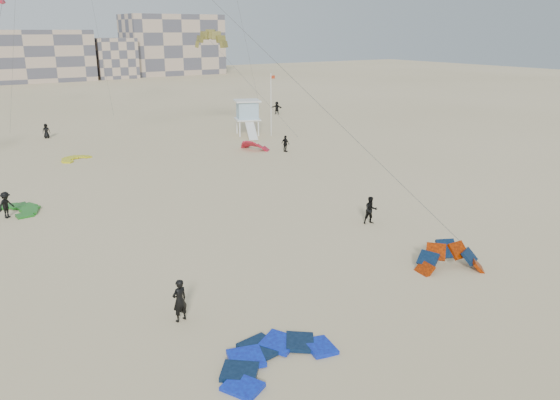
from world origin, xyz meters
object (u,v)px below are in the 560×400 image
kite_ground_blue (275,362)px  kite_ground_orange (449,269)px  kitesurfer_main (180,300)px  lifeguard_tower_near (248,118)px

kite_ground_blue → kite_ground_orange: (12.13, 2.12, 0.00)m
kite_ground_orange → kite_ground_blue: bearing=-145.0°
kite_ground_orange → kitesurfer_main: 14.17m
kite_ground_orange → lifeguard_tower_near: 40.33m
kite_ground_blue → kitesurfer_main: size_ratio=2.40×
kite_ground_orange → lifeguard_tower_near: bearing=100.4°
kite_ground_blue → kitesurfer_main: (-1.75, 4.81, 0.96)m
kite_ground_blue → kitesurfer_main: bearing=101.9°
kite_ground_blue → kite_ground_orange: size_ratio=1.37×
kite_ground_blue → lifeguard_tower_near: size_ratio=0.76×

